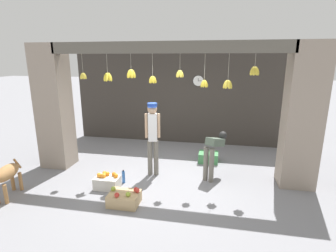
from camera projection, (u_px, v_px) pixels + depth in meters
ground_plane at (165, 179)px, 5.93m from camera, size 60.00×60.00×0.00m
shop_back_wall at (183, 96)px, 8.19m from camera, size 6.91×0.12×2.98m
shop_pillar_left at (54, 107)px, 6.36m from camera, size 0.70×0.60×2.98m
shop_pillar_right at (302, 117)px, 5.31m from camera, size 0.70×0.60×2.98m
storefront_awning at (166, 51)px, 5.33m from camera, size 5.01×0.28×0.95m
dog at (6, 175)px, 5.01m from camera, size 0.41×0.99×0.71m
shopkeeper at (153, 133)px, 5.89m from camera, size 0.34×0.29×1.70m
worker_stooping at (214, 150)px, 5.83m from camera, size 0.49×0.73×1.00m
fruit_crate_oranges at (107, 182)px, 5.47m from camera, size 0.50×0.34×0.33m
fruit_crate_apples at (124, 198)px, 4.87m from camera, size 0.56×0.44×0.31m
produce_box_green at (208, 157)px, 6.87m from camera, size 0.50×0.42×0.25m
water_bottle at (124, 177)px, 5.71m from camera, size 0.07×0.07×0.30m
wall_clock at (198, 81)px, 7.91m from camera, size 0.33×0.03×0.33m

